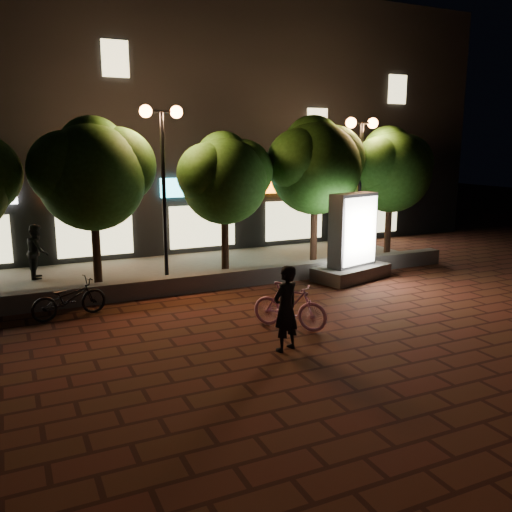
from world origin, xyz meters
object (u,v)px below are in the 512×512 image
tree_far_right (391,167)px  tree_left (93,170)px  pedestrian (37,251)px  street_lamp_left (162,149)px  street_lamp_right (361,152)px  scooter_pink (290,306)px  tree_right (316,162)px  scooter_parked (69,298)px  tree_mid (225,175)px  rider (286,308)px  ad_kiosk (352,245)px

tree_far_right → tree_left: bearing=180.0°
pedestrian → street_lamp_left: bearing=-113.1°
street_lamp_right → tree_left: bearing=178.3°
street_lamp_right → scooter_pink: (-5.57, -5.19, -3.36)m
tree_left → street_lamp_right: 8.96m
tree_far_right → street_lamp_left: size_ratio=0.92×
scooter_pink → pedestrian: size_ratio=1.06×
tree_far_right → scooter_pink: 9.41m
tree_right → scooter_parked: (-8.42, -2.46, -3.09)m
tree_left → tree_far_right: tree_left is taller
tree_mid → scooter_pink: tree_mid is taller
rider → scooter_parked: bearing=-68.3°
tree_far_right → scooter_parked: size_ratio=2.61×
scooter_pink → pedestrian: (-4.93, 7.22, 0.39)m
scooter_pink → tree_right: bearing=14.5°
scooter_pink → scooter_parked: size_ratio=0.98×
street_lamp_left → scooter_pink: bearing=-74.6°
tree_left → street_lamp_right: (8.95, -0.26, 0.45)m
ad_kiosk → rider: bearing=-136.8°
tree_right → street_lamp_left: size_ratio=0.98×
tree_far_right → street_lamp_right: bearing=-170.4°
ad_kiosk → tree_left: bearing=163.7°
street_lamp_left → scooter_pink: size_ratio=2.90×
street_lamp_left → scooter_parked: street_lamp_left is taller
street_lamp_right → ad_kiosk: (-1.57, -1.90, -2.80)m
street_lamp_right → tree_mid: bearing=177.0°
tree_left → scooter_pink: 7.04m
street_lamp_right → scooter_parked: bearing=-167.7°
street_lamp_left → scooter_pink: (1.43, -5.19, -3.49)m
tree_left → tree_mid: tree_left is taller
street_lamp_left → rider: 7.10m
scooter_pink → tree_far_right: bearing=-2.3°
tree_left → scooter_pink: bearing=-58.2°
rider → tree_right: bearing=-145.8°
scooter_parked → ad_kiosk: bearing=-101.2°
tree_left → tree_mid: (4.00, -0.00, -0.23)m
tree_left → street_lamp_right: street_lamp_right is taller
scooter_pink → rider: bearing=-161.9°
scooter_parked → street_lamp_left: bearing=-67.5°
tree_left → tree_mid: size_ratio=1.09×
street_lamp_right → pedestrian: street_lamp_right is taller
tree_far_right → street_lamp_left: 8.58m
tree_right → tree_mid: bearing=-180.0°
tree_far_right → street_lamp_right: 1.66m
tree_mid → tree_right: 3.32m
tree_mid → tree_far_right: bearing=0.0°
tree_right → ad_kiosk: 3.29m
street_lamp_left → tree_right: bearing=2.8°
tree_right → rider: size_ratio=2.84×
tree_left → rider: tree_left is taller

